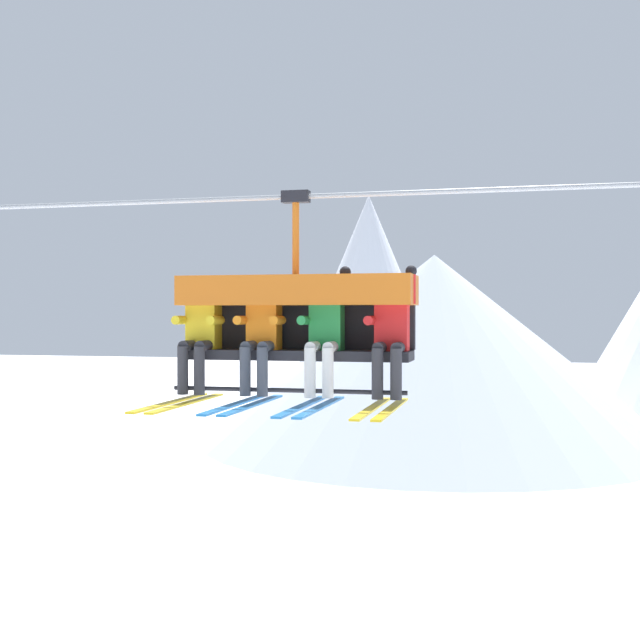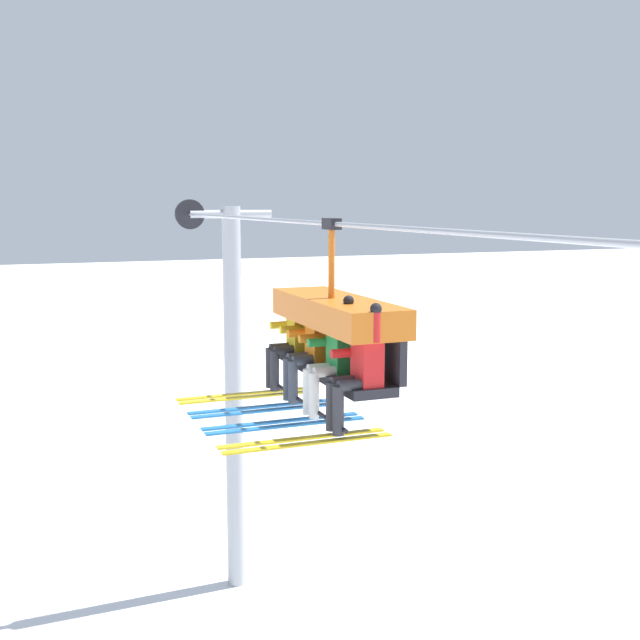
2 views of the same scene
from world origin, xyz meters
name	(u,v)px [view 2 (image 2 of 2)]	position (x,y,z in m)	size (l,w,h in m)	color
lift_tower_near	(233,390)	(-8.02, -0.02, 4.07)	(0.36, 1.88, 7.81)	#9EA3A8
lift_cable	(363,226)	(-0.06, -0.80, 7.53)	(17.90, 0.05, 0.05)	#9EA3A8
chairlift_chair	(338,325)	(-0.87, -0.73, 6.44)	(2.39, 0.74, 2.01)	#232328
skier_yellow	(289,338)	(-1.86, -0.95, 6.15)	(0.46, 1.70, 1.23)	yellow
skier_orange	(308,347)	(-1.20, -0.95, 6.15)	(0.46, 1.70, 1.23)	orange
skier_green	(331,356)	(-0.54, -0.94, 6.17)	(0.48, 1.70, 1.34)	#23843D
skier_red	(356,368)	(0.11, -0.94, 6.17)	(0.48, 1.70, 1.34)	red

